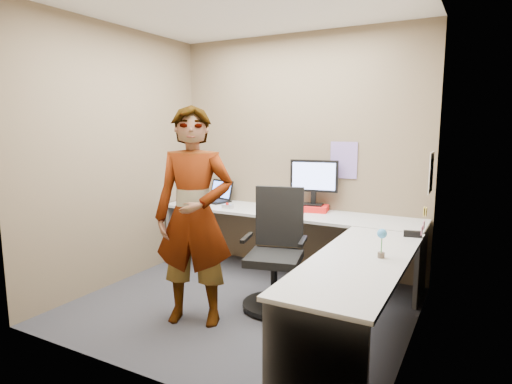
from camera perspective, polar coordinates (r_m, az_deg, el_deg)
The scene contains 21 objects.
ground at distance 4.16m, azimuth -1.92°, elevation -14.90°, with size 3.00×3.00×0.00m, color #2A2A2F.
wall_back at distance 4.98m, azimuth 5.59°, elevation 5.08°, with size 3.00×3.00×0.00m, color brown.
wall_right at distance 3.33m, azimuth 20.89°, elevation 2.64°, with size 2.70×2.70×0.00m, color brown.
wall_left at distance 4.76m, azimuth -17.86°, elevation 4.51°, with size 2.70×2.70×0.00m, color brown.
ceiling at distance 3.94m, azimuth -2.15°, elevation 23.92°, with size 3.00×3.00×0.00m, color white.
desk at distance 4.11m, azimuth 6.09°, elevation -6.55°, with size 2.98×2.58×0.73m.
paper_ream at distance 4.81m, azimuth 7.56°, elevation -2.15°, with size 0.33×0.24×0.07m, color red.
monitor at distance 4.78m, azimuth 7.73°, elevation 1.79°, with size 0.53×0.19×0.50m.
laptop at distance 5.40m, azimuth -5.17°, elevation -0.54°, with size 0.43×0.38×0.26m.
trackball_mouse at distance 4.93m, azimuth -3.79°, elevation -1.91°, with size 0.12×0.08×0.07m.
origami at distance 4.64m, azimuth 4.10°, elevation -2.55°, with size 0.10×0.10×0.06m, color white.
stapler at distance 3.91m, azimuth 20.18°, elevation -5.27°, with size 0.15×0.04×0.06m, color black.
flower at distance 3.22m, azimuth 16.43°, elevation -5.97°, with size 0.07×0.07×0.22m.
calendar_purple at distance 4.79m, azimuth 11.61°, elevation 4.18°, with size 0.30×0.01×0.40m, color #846BB7.
calendar_white at distance 4.23m, azimuth 22.32°, elevation 2.41°, with size 0.01×0.28×0.38m, color white.
sticky_note_a at distance 3.93m, azimuth 21.50°, elevation -2.43°, with size 0.01×0.07×0.07m, color #F2E059.
sticky_note_b at distance 4.00m, azimuth 21.48°, elevation -4.13°, with size 0.01×0.07×0.07m, color pink.
sticky_note_c at distance 3.89m, azimuth 21.25°, elevation -4.78°, with size 0.01×0.07×0.07m, color pink.
sticky_note_d at distance 4.08m, azimuth 21.74°, elevation -2.47°, with size 0.01×0.07×0.07m, color #F2E059.
office_chair at distance 4.00m, azimuth 2.63°, elevation -9.07°, with size 0.62×0.59×1.09m.
person at distance 3.62m, azimuth -8.27°, elevation -3.28°, with size 0.67×0.44×1.84m, color #999399.
Camera 1 is at (1.93, -3.28, 1.68)m, focal length 30.00 mm.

